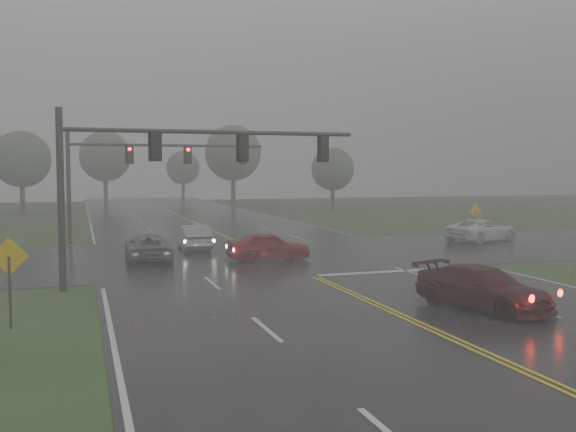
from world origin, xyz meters
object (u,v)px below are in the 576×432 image
object	(u,v)px
pickup_white	(482,241)
car_grey	(148,260)
sedan_silver	(194,250)
sedan_maroon	(482,309)
sedan_red	(269,261)
signal_gantry_near	(158,163)
signal_gantry_far	(132,165)

from	to	relation	value
pickup_white	car_grey	bearing A→B (deg)	76.52
car_grey	pickup_white	distance (m)	21.59
sedan_silver	pickup_white	xyz separation A→B (m)	(18.51, -1.29, 0.00)
sedan_maroon	sedan_silver	distance (m)	19.91
sedan_red	sedan_maroon	bearing A→B (deg)	-165.38
sedan_maroon	signal_gantry_near	bearing A→B (deg)	123.36
sedan_maroon	signal_gantry_far	world-z (taller)	signal_gantry_far
sedan_silver	pickup_white	world-z (taller)	sedan_silver
sedan_maroon	signal_gantry_far	size ratio (longest dim) A/B	0.39
sedan_maroon	signal_gantry_near	world-z (taller)	signal_gantry_near
signal_gantry_near	signal_gantry_far	size ratio (longest dim) A/B	0.95
sedan_maroon	signal_gantry_far	xyz separation A→B (m)	(-9.40, 23.92, 4.94)
sedan_silver	car_grey	size ratio (longest dim) A/B	0.92
signal_gantry_far	car_grey	bearing A→B (deg)	-89.49
signal_gantry_far	sedan_maroon	bearing A→B (deg)	-68.54
pickup_white	signal_gantry_near	size ratio (longest dim) A/B	0.44
sedan_maroon	sedan_silver	world-z (taller)	sedan_silver
car_grey	pickup_white	size ratio (longest dim) A/B	0.92
pickup_white	sedan_maroon	bearing A→B (deg)	125.56
pickup_white	signal_gantry_far	distance (m)	22.99
sedan_maroon	signal_gantry_far	distance (m)	26.17
sedan_silver	signal_gantry_near	xyz separation A→B (m)	(-3.24, -11.25, 4.85)
sedan_maroon	sedan_red	xyz separation A→B (m)	(-3.51, 13.22, 0.00)
sedan_silver	car_grey	world-z (taller)	sedan_silver
signal_gantry_near	sedan_silver	bearing A→B (deg)	73.92
sedan_red	signal_gantry_far	distance (m)	13.18
pickup_white	signal_gantry_far	world-z (taller)	signal_gantry_far
sedan_maroon	car_grey	world-z (taller)	sedan_maroon
car_grey	signal_gantry_near	size ratio (longest dim) A/B	0.40
sedan_red	pickup_white	bearing A→B (deg)	-74.68
pickup_white	signal_gantry_near	bearing A→B (deg)	94.78
sedan_silver	signal_gantry_near	world-z (taller)	signal_gantry_near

